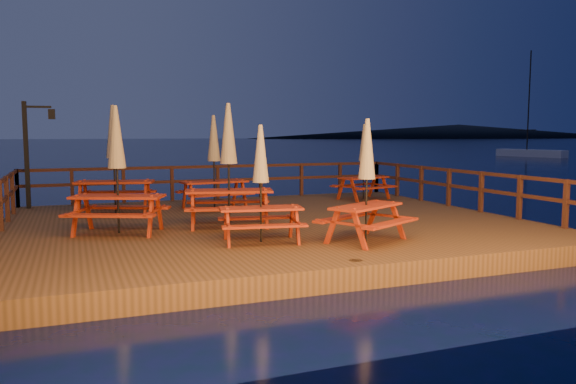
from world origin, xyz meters
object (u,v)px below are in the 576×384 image
at_px(picnic_table_1, 364,160).
at_px(picnic_table_2, 367,178).
at_px(sailboat, 530,153).
at_px(picnic_table_0, 229,163).
at_px(lamp_post, 32,145).

distance_m(picnic_table_1, picnic_table_2, 7.11).
distance_m(sailboat, picnic_table_1, 48.12).
relative_size(picnic_table_0, picnic_table_1, 1.16).
distance_m(picnic_table_0, picnic_table_2, 3.39).
bearing_deg(picnic_table_2, sailboat, 14.28).
relative_size(sailboat, picnic_table_0, 4.11).
height_order(lamp_post, sailboat, sailboat).
relative_size(sailboat, picnic_table_1, 4.77).
bearing_deg(lamp_post, picnic_table_2, -50.61).
distance_m(lamp_post, picnic_table_1, 9.87).
bearing_deg(sailboat, picnic_table_0, -152.72).
height_order(sailboat, picnic_table_1, sailboat).
height_order(lamp_post, picnic_table_1, lamp_post).
bearing_deg(lamp_post, picnic_table_0, -49.34).
bearing_deg(picnic_table_2, picnic_table_0, 98.68).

